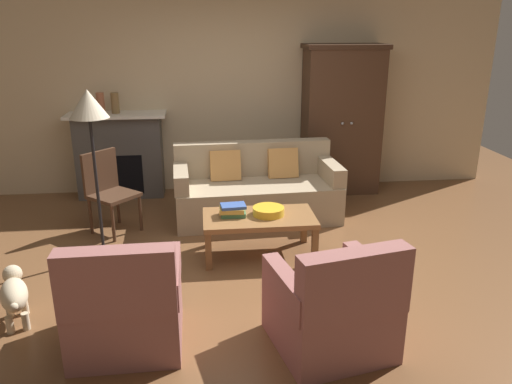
{
  "coord_description": "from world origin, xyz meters",
  "views": [
    {
      "loc": [
        -0.47,
        -4.29,
        2.23
      ],
      "look_at": [
        0.07,
        0.63,
        0.55
      ],
      "focal_mm": 35.28,
      "sensor_mm": 36.0,
      "label": 1
    }
  ],
  "objects": [
    {
      "name": "back_wall",
      "position": [
        0.0,
        2.55,
        1.4
      ],
      "size": [
        7.2,
        0.1,
        2.8
      ],
      "primitive_type": "cube",
      "color": "beige",
      "rests_on": "ground"
    },
    {
      "name": "mantel_vase_bronze",
      "position": [
        -1.55,
        2.28,
        1.25
      ],
      "size": [
        0.1,
        0.1,
        0.26
      ],
      "primitive_type": "cylinder",
      "color": "olive",
      "rests_on": "fireplace"
    },
    {
      "name": "armchair_near_left",
      "position": [
        -1.05,
        -1.1,
        0.32
      ],
      "size": [
        0.79,
        0.78,
        0.88
      ],
      "color": "#935B56",
      "rests_on": "ground"
    },
    {
      "name": "armoire",
      "position": [
        1.4,
        2.22,
        0.99
      ],
      "size": [
        1.06,
        0.57,
        1.96
      ],
      "color": "#472D1E",
      "rests_on": "ground"
    },
    {
      "name": "fireplace",
      "position": [
        -1.55,
        2.3,
        0.57
      ],
      "size": [
        1.26,
        0.48,
        1.12
      ],
      "color": "#4C4947",
      "rests_on": "ground"
    },
    {
      "name": "floor_lamp",
      "position": [
        -1.48,
        0.41,
        1.43
      ],
      "size": [
        0.36,
        0.36,
        1.66
      ],
      "color": "black",
      "rests_on": "ground"
    },
    {
      "name": "fruit_bowl",
      "position": [
        0.16,
        0.3,
        0.46
      ],
      "size": [
        0.31,
        0.31,
        0.08
      ],
      "primitive_type": "cylinder",
      "color": "gold",
      "rests_on": "coffee_table"
    },
    {
      "name": "mantel_vase_terracotta",
      "position": [
        -1.73,
        2.28,
        1.25
      ],
      "size": [
        0.1,
        0.1,
        0.27
      ],
      "primitive_type": "cylinder",
      "color": "#A86042",
      "rests_on": "fireplace"
    },
    {
      "name": "armchair_near_right",
      "position": [
        0.41,
        -1.3,
        0.32
      ],
      "size": [
        0.91,
        0.91,
        0.88
      ],
      "color": "#935B56",
      "rests_on": "ground"
    },
    {
      "name": "coffee_table",
      "position": [
        0.07,
        0.28,
        0.37
      ],
      "size": [
        1.1,
        0.6,
        0.42
      ],
      "color": "olive",
      "rests_on": "ground"
    },
    {
      "name": "dog",
      "position": [
        -1.95,
        -0.69,
        0.25
      ],
      "size": [
        0.32,
        0.55,
        0.39
      ],
      "color": "beige",
      "rests_on": "ground"
    },
    {
      "name": "book_stack",
      "position": [
        -0.19,
        0.31,
        0.48
      ],
      "size": [
        0.27,
        0.19,
        0.12
      ],
      "color": "#427A4C",
      "rests_on": "coffee_table"
    },
    {
      "name": "ground_plane",
      "position": [
        0.0,
        0.0,
        0.0
      ],
      "size": [
        9.6,
        9.6,
        0.0
      ],
      "primitive_type": "plane",
      "color": "brown"
    },
    {
      "name": "side_chair_wooden",
      "position": [
        -1.51,
        1.09,
        0.51
      ],
      "size": [
        0.62,
        0.62,
        0.9
      ],
      "color": "#472D1E",
      "rests_on": "ground"
    },
    {
      "name": "couch",
      "position": [
        0.16,
        1.34,
        0.32
      ],
      "size": [
        1.96,
        0.94,
        0.86
      ],
      "color": "tan",
      "rests_on": "ground"
    }
  ]
}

